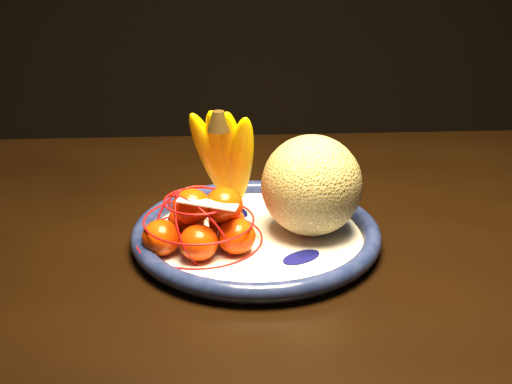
{
  "coord_description": "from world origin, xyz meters",
  "views": [
    {
      "loc": [
        0.18,
        -0.9,
        1.19
      ],
      "look_at": [
        0.19,
        -0.06,
        0.83
      ],
      "focal_mm": 50.0,
      "sensor_mm": 36.0,
      "label": 1
    }
  ],
  "objects_px": {
    "banana_bunch": "(227,156)",
    "cantaloupe": "(312,185)",
    "dining_table": "(171,302)",
    "mandarin_bag": "(203,225)",
    "fruit_bowl": "(256,235)"
  },
  "relations": [
    {
      "from": "banana_bunch",
      "to": "dining_table",
      "type": "bearing_deg",
      "value": -119.63
    },
    {
      "from": "fruit_bowl",
      "to": "mandarin_bag",
      "type": "xyz_separation_m",
      "value": [
        -0.07,
        -0.03,
        0.03
      ]
    },
    {
      "from": "fruit_bowl",
      "to": "mandarin_bag",
      "type": "height_order",
      "value": "mandarin_bag"
    },
    {
      "from": "dining_table",
      "to": "cantaloupe",
      "type": "relative_size",
      "value": 11.88
    },
    {
      "from": "cantaloupe",
      "to": "mandarin_bag",
      "type": "distance_m",
      "value": 0.15
    },
    {
      "from": "dining_table",
      "to": "banana_bunch",
      "type": "bearing_deg",
      "value": 41.78
    },
    {
      "from": "dining_table",
      "to": "fruit_bowl",
      "type": "height_order",
      "value": "fruit_bowl"
    },
    {
      "from": "fruit_bowl",
      "to": "cantaloupe",
      "type": "bearing_deg",
      "value": 9.18
    },
    {
      "from": "banana_bunch",
      "to": "cantaloupe",
      "type": "bearing_deg",
      "value": -8.95
    },
    {
      "from": "cantaloupe",
      "to": "mandarin_bag",
      "type": "relative_size",
      "value": 0.74
    },
    {
      "from": "dining_table",
      "to": "fruit_bowl",
      "type": "xyz_separation_m",
      "value": [
        0.11,
        0.01,
        0.09
      ]
    },
    {
      "from": "dining_table",
      "to": "cantaloupe",
      "type": "xyz_separation_m",
      "value": [
        0.19,
        0.02,
        0.16
      ]
    },
    {
      "from": "cantaloupe",
      "to": "banana_bunch",
      "type": "distance_m",
      "value": 0.12
    },
    {
      "from": "dining_table",
      "to": "banana_bunch",
      "type": "distance_m",
      "value": 0.21
    },
    {
      "from": "mandarin_bag",
      "to": "fruit_bowl",
      "type": "bearing_deg",
      "value": 24.91
    }
  ]
}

